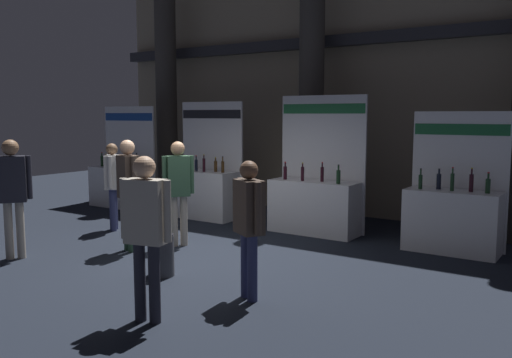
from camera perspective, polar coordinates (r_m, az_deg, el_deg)
name	(u,v)px	position (r m, az deg, el deg)	size (l,w,h in m)	color
ground_plane	(198,254)	(8.70, -6.09, -7.92)	(24.00, 24.00, 0.00)	black
hall_colonnade	(327,64)	(12.19, 7.46, 12.00)	(11.74, 1.24, 6.85)	gray
exhibitor_booth_0	(122,182)	(13.37, -14.01, -0.31)	(1.64, 0.73, 2.40)	white
exhibitor_booth_1	(204,189)	(11.62, -5.53, -1.06)	(1.61, 0.66, 2.48)	white
exhibitor_booth_2	(315,200)	(10.13, 6.23, -2.24)	(1.75, 0.66, 2.57)	white
exhibitor_booth_3	(453,216)	(9.25, 20.06, -3.66)	(1.53, 0.66, 2.26)	white
trash_bin	(161,255)	(7.60, -10.01, -7.90)	(0.36, 0.36, 0.59)	#38383D
visitor_0	(113,178)	(10.62, -14.90, 0.07)	(0.45, 0.47, 1.67)	navy
visitor_1	(128,185)	(8.91, -13.34, -0.61)	(0.49, 0.34, 1.81)	#33563D
visitor_2	(12,187)	(9.00, -24.34, -0.81)	(0.42, 0.47, 1.84)	#ADA393
visitor_3	(249,217)	(6.40, -0.75, -4.05)	(0.49, 0.41, 1.67)	navy
visitor_4	(146,223)	(5.80, -11.57, -4.59)	(0.59, 0.31, 1.78)	#23232D
visitor_5	(178,184)	(9.11, -8.20, -0.54)	(0.40, 0.44, 1.77)	#ADA393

